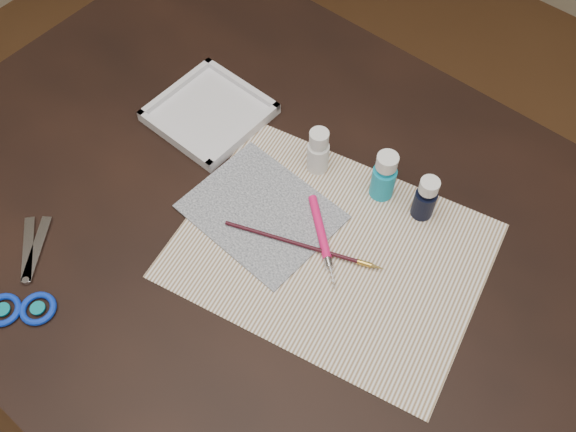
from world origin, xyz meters
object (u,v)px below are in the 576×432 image
Objects in this scene: paper at (331,250)px; scissors at (23,270)px; paint_bottle_white at (318,151)px; palette_tray at (209,112)px; paint_bottle_navy at (426,198)px; paint_bottle_cyan at (384,176)px; canvas at (261,212)px.

paper is 0.46m from scissors.
paint_bottle_white reaches higher than palette_tray.
paint_bottle_white is 1.04× the size of paint_bottle_navy.
paint_bottle_white is at bearing -167.34° from paint_bottle_cyan.
palette_tray is at bearing -170.40° from paint_bottle_navy.
paint_bottle_cyan is 0.56m from scissors.
paint_bottle_navy is 0.40m from palette_tray.
paper is 0.13m from canvas.
palette_tray is (-0.20, 0.09, 0.01)m from canvas.
paper is at bearing -94.99° from scissors.
paint_bottle_navy is 0.61m from scissors.
paint_bottle_navy is (0.07, 0.01, -0.00)m from paint_bottle_cyan.
paint_bottle_cyan reaches higher than paper.
paint_bottle_cyan is (0.12, 0.15, 0.04)m from canvas.
paper is 0.17m from paint_bottle_white.
paint_bottle_white reaches higher than canvas.
scissors is 0.40m from palette_tray.
canvas is 2.55× the size of paint_bottle_white.
paint_bottle_white is 0.22m from palette_tray.
paper is at bearing -88.51° from paint_bottle_cyan.
palette_tray is at bearing 166.52° from paper.
paint_bottle_white reaches higher than paper.
paint_bottle_cyan is 0.53× the size of palette_tray.
paper is 2.57× the size of palette_tray.
canvas is 0.13m from paint_bottle_white.
paint_bottle_navy reaches higher than palette_tray.
paint_bottle_cyan is at bearing 51.10° from canvas.
palette_tray is at bearing -171.18° from paint_bottle_white.
canvas is 1.08× the size of scissors.
canvas is 2.37× the size of paint_bottle_cyan.
paint_bottle_white is at bearing -169.50° from paint_bottle_navy.
paint_bottle_navy reaches higher than scissors.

